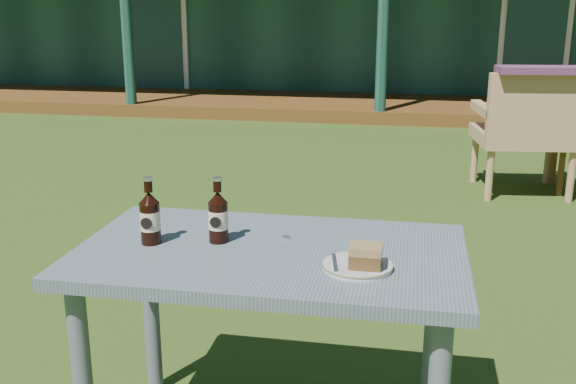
% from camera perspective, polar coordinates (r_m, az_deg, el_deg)
% --- Properties ---
extents(ground, '(80.00, 80.00, 0.00)m').
position_cam_1_polar(ground, '(3.83, 3.64, -6.62)').
color(ground, '#334916').
extents(cafe_table, '(1.20, 0.70, 0.72)m').
position_cam_1_polar(cafe_table, '(2.13, -1.51, -7.39)').
color(cafe_table, slate).
rests_on(cafe_table, ground).
extents(plate, '(0.20, 0.20, 0.01)m').
position_cam_1_polar(plate, '(1.95, 5.91, -6.21)').
color(plate, silver).
rests_on(plate, cafe_table).
extents(cake_slice, '(0.09, 0.09, 0.06)m').
position_cam_1_polar(cake_slice, '(1.93, 6.59, -5.37)').
color(cake_slice, '#53371A').
rests_on(cake_slice, plate).
extents(fork, '(0.04, 0.14, 0.00)m').
position_cam_1_polar(fork, '(1.95, 3.98, -5.99)').
color(fork, silver).
rests_on(fork, plate).
extents(cola_bottle_near, '(0.06, 0.06, 0.21)m').
position_cam_1_polar(cola_bottle_near, '(2.14, -5.93, -2.07)').
color(cola_bottle_near, black).
rests_on(cola_bottle_near, cafe_table).
extents(cola_bottle_far, '(0.06, 0.07, 0.22)m').
position_cam_1_polar(cola_bottle_far, '(2.16, -11.61, -2.11)').
color(cola_bottle_far, black).
rests_on(cola_bottle_far, cafe_table).
extents(bottle_cap, '(0.03, 0.03, 0.01)m').
position_cam_1_polar(bottle_cap, '(2.18, -0.15, -3.88)').
color(bottle_cap, silver).
rests_on(bottle_cap, cafe_table).
extents(armchair_left, '(0.79, 0.75, 0.96)m').
position_cam_1_polar(armchair_left, '(5.47, 19.63, 5.25)').
color(armchair_left, tan).
rests_on(armchair_left, ground).
extents(floral_throw, '(0.64, 0.31, 0.05)m').
position_cam_1_polar(floral_throw, '(5.23, 20.65, 9.65)').
color(floral_throw, '#5B3052').
rests_on(floral_throw, armchair_left).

